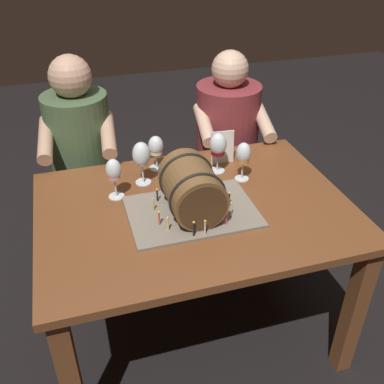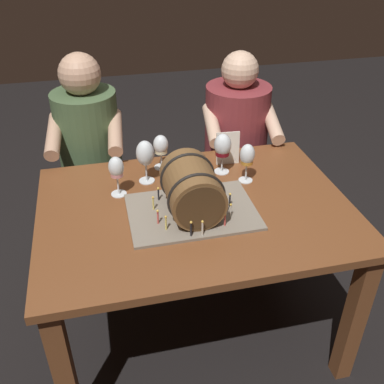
# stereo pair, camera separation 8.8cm
# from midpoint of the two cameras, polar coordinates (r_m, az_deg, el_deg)

# --- Properties ---
(ground_plane) EXTENTS (8.00, 8.00, 0.00)m
(ground_plane) POSITION_cam_midpoint_polar(r_m,az_deg,el_deg) (2.33, 1.50, -16.94)
(ground_plane) COLOR black
(dining_table) EXTENTS (1.28, 0.91, 0.74)m
(dining_table) POSITION_cam_midpoint_polar(r_m,az_deg,el_deg) (1.89, 1.77, -4.61)
(dining_table) COLOR brown
(dining_table) RESTS_ON ground
(barrel_cake) EXTENTS (0.51, 0.36, 0.23)m
(barrel_cake) POSITION_cam_midpoint_polar(r_m,az_deg,el_deg) (1.73, 1.46, 0.04)
(barrel_cake) COLOR gray
(barrel_cake) RESTS_ON dining_table
(wine_glass_red) EXTENTS (0.08, 0.08, 0.19)m
(wine_glass_red) POSITION_cam_midpoint_polar(r_m,az_deg,el_deg) (2.00, 5.23, 5.81)
(wine_glass_red) COLOR white
(wine_glass_red) RESTS_ON dining_table
(wine_glass_white) EXTENTS (0.07, 0.07, 0.17)m
(wine_glass_white) POSITION_cam_midpoint_polar(r_m,az_deg,el_deg) (2.05, -2.80, 5.88)
(wine_glass_white) COLOR white
(wine_glass_white) RESTS_ON dining_table
(wine_glass_rose) EXTENTS (0.07, 0.07, 0.18)m
(wine_glass_rose) POSITION_cam_midpoint_polar(r_m,az_deg,el_deg) (1.85, -8.39, 2.91)
(wine_glass_rose) COLOR white
(wine_glass_rose) RESTS_ON dining_table
(wine_glass_amber) EXTENTS (0.07, 0.07, 0.18)m
(wine_glass_amber) POSITION_cam_midpoint_polar(r_m,az_deg,el_deg) (1.95, 8.43, 4.54)
(wine_glass_amber) COLOR white
(wine_glass_amber) RESTS_ON dining_table
(wine_glass_empty) EXTENTS (0.08, 0.08, 0.20)m
(wine_glass_empty) POSITION_cam_midpoint_polar(r_m,az_deg,el_deg) (1.93, -4.75, 4.87)
(wine_glass_empty) COLOR white
(wine_glass_empty) RESTS_ON dining_table
(menu_card) EXTENTS (0.11, 0.03, 0.16)m
(menu_card) POSITION_cam_midpoint_polar(r_m,az_deg,el_deg) (2.10, 5.84, 5.62)
(menu_card) COLOR silver
(menu_card) RESTS_ON dining_table
(person_seated_left) EXTENTS (0.39, 0.48, 1.20)m
(person_seated_left) POSITION_cam_midpoint_polar(r_m,az_deg,el_deg) (2.48, -11.59, 2.50)
(person_seated_left) COLOR #2A3A24
(person_seated_left) RESTS_ON ground
(person_seated_right) EXTENTS (0.42, 0.51, 1.16)m
(person_seated_right) POSITION_cam_midpoint_polar(r_m,az_deg,el_deg) (2.61, 6.51, 4.44)
(person_seated_right) COLOR #4C1B1E
(person_seated_right) RESTS_ON ground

